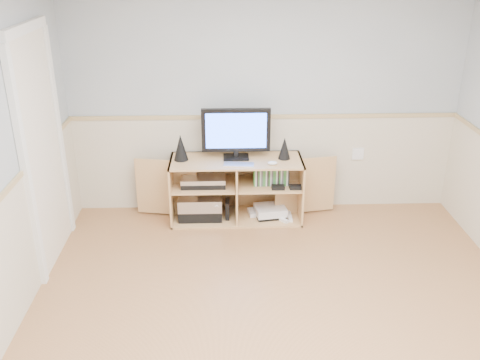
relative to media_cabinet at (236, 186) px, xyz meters
name	(u,v)px	position (x,y,z in m)	size (l,w,h in m)	color
room	(281,182)	(0.24, -1.90, 0.88)	(4.04, 4.54, 2.54)	tan
media_cabinet	(236,186)	(0.00, 0.00, 0.00)	(2.10, 0.50, 0.65)	tan
monitor	(236,132)	(0.00, -0.01, 0.60)	(0.68, 0.18, 0.52)	black
speaker_left	(181,147)	(-0.55, -0.04, 0.45)	(0.14, 0.14, 0.27)	black
speaker_right	(284,148)	(0.49, -0.04, 0.43)	(0.12, 0.12, 0.23)	black
keyboard	(239,164)	(0.02, -0.20, 0.32)	(0.30, 0.12, 0.01)	silver
mouse	(272,163)	(0.35, -0.20, 0.34)	(0.10, 0.06, 0.04)	white
av_components	(202,199)	(-0.36, -0.06, -0.11)	(0.52, 0.33, 0.47)	black
game_consoles	(269,211)	(0.34, -0.07, -0.26)	(0.46, 0.31, 0.11)	white
game_cases	(271,175)	(0.36, -0.08, 0.15)	(0.36, 0.14, 0.19)	#3F8C3F
wall_outlet	(358,154)	(1.30, 0.20, 0.27)	(0.12, 0.03, 0.12)	white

